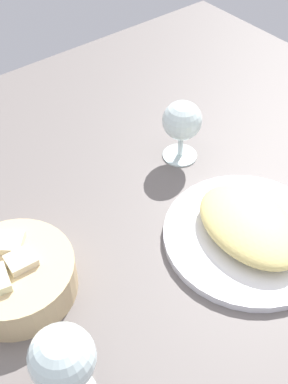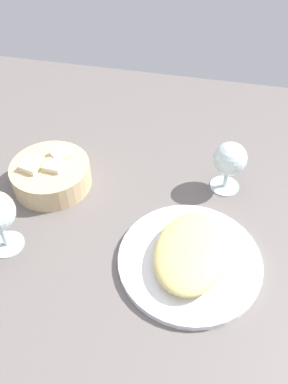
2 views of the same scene
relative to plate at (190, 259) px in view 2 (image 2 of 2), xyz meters
The scene contains 6 objects.
ground_plane 14.44cm from the plate, 90.99° to the left, with size 140.00×140.00×2.00cm, color #645D59.
plate is the anchor object (origin of this frame).
omelette 2.80cm from the plate, ahead, with size 19.31×13.55×4.20cm, color #DEC977.
lettuce_garnish 7.50cm from the plate, 39.87° to the right, with size 3.77×3.77×1.69cm, color #407B39.
bread_basket 36.83cm from the plate, 66.96° to the left, with size 17.72×17.72×7.10cm.
wine_glass_near 23.83cm from the plate, 12.70° to the right, with size 7.33×7.33×12.12cm.
Camera 2 is at (-43.15, -15.02, 62.89)cm, focal length 36.18 mm.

